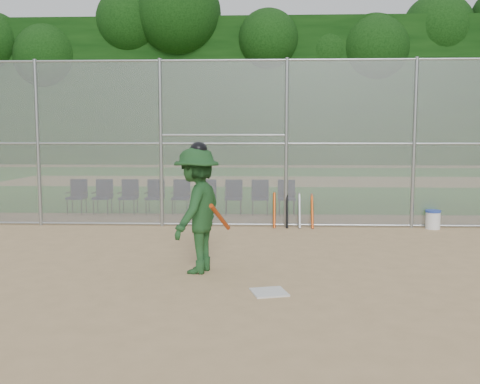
{
  "coord_description": "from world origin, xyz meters",
  "views": [
    {
      "loc": [
        0.42,
        -7.76,
        2.18
      ],
      "look_at": [
        0.0,
        2.5,
        1.1
      ],
      "focal_mm": 40.0,
      "sensor_mm": 36.0,
      "label": 1
    }
  ],
  "objects_px": {
    "water_cooler": "(433,219)",
    "chair_0": "(77,197)",
    "home_plate": "(269,292)",
    "batter_at_plate": "(197,209)"
  },
  "relations": [
    {
      "from": "water_cooler",
      "to": "chair_0",
      "type": "relative_size",
      "value": 0.46
    },
    {
      "from": "home_plate",
      "to": "chair_0",
      "type": "bearing_deg",
      "value": 125.56
    },
    {
      "from": "home_plate",
      "to": "batter_at_plate",
      "type": "distance_m",
      "value": 1.89
    },
    {
      "from": "batter_at_plate",
      "to": "water_cooler",
      "type": "height_order",
      "value": "batter_at_plate"
    },
    {
      "from": "chair_0",
      "to": "water_cooler",
      "type": "bearing_deg",
      "value": -12.8
    },
    {
      "from": "home_plate",
      "to": "water_cooler",
      "type": "bearing_deg",
      "value": 53.63
    },
    {
      "from": "batter_at_plate",
      "to": "chair_0",
      "type": "xyz_separation_m",
      "value": [
        -4.17,
        6.29,
        -0.53
      ]
    },
    {
      "from": "batter_at_plate",
      "to": "chair_0",
      "type": "relative_size",
      "value": 2.18
    },
    {
      "from": "batter_at_plate",
      "to": "chair_0",
      "type": "bearing_deg",
      "value": 123.52
    },
    {
      "from": "water_cooler",
      "to": "chair_0",
      "type": "xyz_separation_m",
      "value": [
        -9.22,
        2.09,
        0.25
      ]
    }
  ]
}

